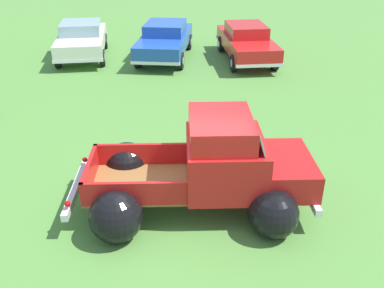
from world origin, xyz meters
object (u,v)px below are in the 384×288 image
at_px(show_car_0, 82,39).
at_px(show_car_1, 165,39).
at_px(show_car_2, 246,41).
at_px(lane_cone_0, 231,137).
at_px(vintage_pickup_truck, 211,172).

relative_size(show_car_0, show_car_1, 0.94).
bearing_deg(show_car_0, show_car_1, 80.43).
distance_m(show_car_2, lane_cone_0, 7.93).
bearing_deg(show_car_0, vintage_pickup_truck, 16.72).
distance_m(show_car_0, show_car_2, 6.83).
distance_m(vintage_pickup_truck, show_car_0, 11.79).
xyz_separation_m(show_car_0, show_car_1, (3.48, -0.02, 0.00)).
distance_m(vintage_pickup_truck, lane_cone_0, 2.56).
xyz_separation_m(show_car_1, lane_cone_0, (2.24, -8.13, -0.47)).
bearing_deg(lane_cone_0, show_car_0, 125.06).
bearing_deg(show_car_1, lane_cone_0, 20.15).
bearing_deg(show_car_1, show_car_2, 89.86).
bearing_deg(vintage_pickup_truck, show_car_2, 77.98).
bearing_deg(show_car_1, vintage_pickup_truck, 13.78).
height_order(show_car_1, lane_cone_0, show_car_1).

